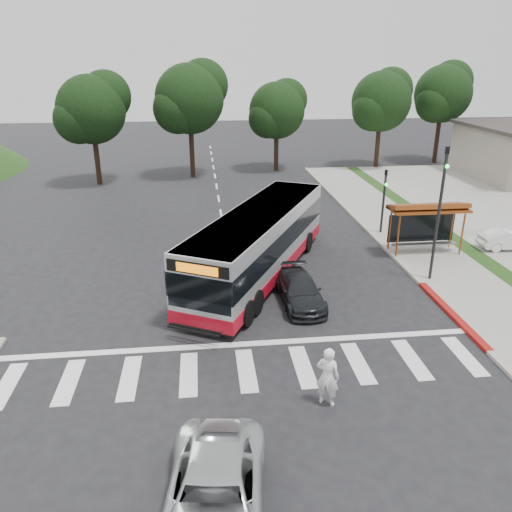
{
  "coord_description": "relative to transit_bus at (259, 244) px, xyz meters",
  "views": [
    {
      "loc": [
        -1.31,
        -19.62,
        10.12
      ],
      "look_at": [
        1.09,
        1.68,
        1.6
      ],
      "focal_mm": 35.0,
      "sensor_mm": 36.0,
      "label": 1
    }
  ],
  "objects": [
    {
      "name": "tree_ne_b",
      "position": [
        21.68,
        27.01,
        5.26
      ],
      "size": [
        6.16,
        5.74,
        10.02
      ],
      "color": "black",
      "rests_on": "ground"
    },
    {
      "name": "bus_shelter",
      "position": [
        9.4,
        2.05,
        0.69
      ],
      "size": [
        4.2,
        1.6,
        2.86
      ],
      "color": "brown",
      "rests_on": "sidewalk_east"
    },
    {
      "name": "traffic_signal_ne_short",
      "position": [
        8.2,
        5.44,
        0.82
      ],
      "size": [
        0.18,
        0.37,
        4.0
      ],
      "color": "black",
      "rests_on": "ground"
    },
    {
      "name": "tree_north_a",
      "position": [
        -3.31,
        23.02,
        5.26
      ],
      "size": [
        6.6,
        6.15,
        10.17
      ],
      "color": "black",
      "rests_on": "ground"
    },
    {
      "name": "silver_suv_south",
      "position": [
        -2.71,
        -14.07,
        -0.95
      ],
      "size": [
        3.0,
        5.38,
        1.42
      ],
      "primitive_type": "imported",
      "rotation": [
        0.0,
        0.0,
        -0.13
      ],
      "color": "#B8BCBE",
      "rests_on": "ground"
    },
    {
      "name": "pedestrian",
      "position": [
        0.93,
        -10.12,
        -0.65
      ],
      "size": [
        0.88,
        0.79,
        2.01
      ],
      "primitive_type": "imported",
      "rotation": [
        0.0,
        0.0,
        2.61
      ],
      "color": "white",
      "rests_on": "ground"
    },
    {
      "name": "dark_sedan",
      "position": [
        1.43,
        -3.19,
        -1.05
      ],
      "size": [
        1.84,
        4.24,
        1.22
      ],
      "primitive_type": "imported",
      "rotation": [
        0.0,
        0.0,
        0.03
      ],
      "color": "black",
      "rests_on": "ground"
    },
    {
      "name": "tree_north_c",
      "position": [
        -11.32,
        21.01,
        4.63
      ],
      "size": [
        6.16,
        5.74,
        9.3
      ],
      "color": "black",
      "rests_on": "ground"
    },
    {
      "name": "tree_ne_a",
      "position": [
        14.68,
        25.01,
        4.73
      ],
      "size": [
        6.16,
        5.74,
        9.3
      ],
      "color": "black",
      "rests_on": "parking_lot"
    },
    {
      "name": "curb_east",
      "position": [
        7.6,
        4.95,
        -1.58
      ],
      "size": [
        0.3,
        40.0,
        0.15
      ],
      "primitive_type": "cube",
      "color": "#9E9991",
      "rests_on": "ground"
    },
    {
      "name": "crosswalk_ladder",
      "position": [
        -1.4,
        -8.05,
        -1.65
      ],
      "size": [
        18.0,
        2.6,
        0.01
      ],
      "primitive_type": "cube",
      "color": "silver",
      "rests_on": "ground"
    },
    {
      "name": "ground",
      "position": [
        -1.4,
        -3.05,
        -1.66
      ],
      "size": [
        140.0,
        140.0,
        0.0
      ],
      "primitive_type": "plane",
      "color": "black",
      "rests_on": "ground"
    },
    {
      "name": "traffic_signal_ne_tall",
      "position": [
        8.2,
        -1.56,
        2.22
      ],
      "size": [
        0.18,
        0.37,
        6.5
      ],
      "color": "black",
      "rests_on": "ground"
    },
    {
      "name": "parked_car_1",
      "position": [
        14.44,
        1.88,
        -0.99
      ],
      "size": [
        3.51,
        1.4,
        1.14
      ],
      "primitive_type": "imported",
      "rotation": [
        0.0,
        0.0,
        1.51
      ],
      "color": "white",
      "rests_on": "parking_lot"
    },
    {
      "name": "curb_east_red",
      "position": [
        7.6,
        -5.05,
        -1.58
      ],
      "size": [
        0.32,
        6.0,
        0.15
      ],
      "primitive_type": "cube",
      "color": "maroon",
      "rests_on": "ground"
    },
    {
      "name": "tree_north_b",
      "position": [
        4.68,
        25.01,
        4.0
      ],
      "size": [
        5.72,
        5.33,
        8.43
      ],
      "color": "black",
      "rests_on": "ground"
    },
    {
      "name": "transit_bus",
      "position": [
        0.0,
        0.0,
        0.0
      ],
      "size": [
        8.41,
        12.66,
        3.32
      ],
      "primitive_type": null,
      "rotation": [
        0.0,
        0.0,
        -0.48
      ],
      "color": "#A5A7AA",
      "rests_on": "ground"
    },
    {
      "name": "sidewalk_east",
      "position": [
        9.6,
        4.95,
        -1.6
      ],
      "size": [
        4.0,
        40.0,
        0.12
      ],
      "primitive_type": "cube",
      "color": "gray",
      "rests_on": "ground"
    }
  ]
}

